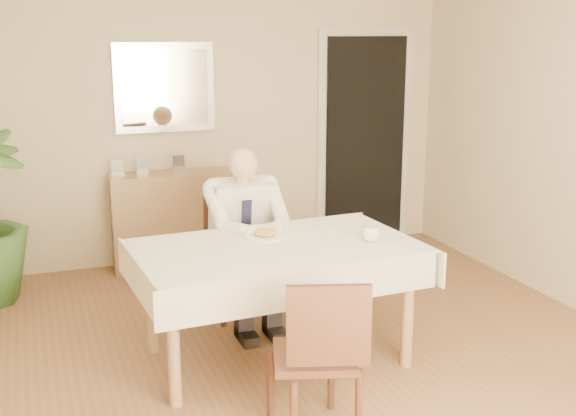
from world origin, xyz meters
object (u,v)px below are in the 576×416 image
object	(u,v)px
chair_far	(237,244)
chair_near	(320,350)
dining_table	(276,258)
seated_man	(248,230)
coffee_mug	(371,234)
sideboard	(173,220)

from	to	relation	value
chair_far	chair_near	distance (m)	1.82
chair_far	chair_near	size ratio (longest dim) A/B	1.05
dining_table	seated_man	world-z (taller)	seated_man
dining_table	seated_man	bearing A→B (deg)	86.27
chair_near	coffee_mug	distance (m)	1.11
coffee_mug	chair_near	bearing A→B (deg)	-129.58
dining_table	sideboard	bearing A→B (deg)	92.75
seated_man	chair_near	bearing A→B (deg)	-93.63
chair_near	dining_table	bearing A→B (deg)	101.38
dining_table	sideboard	size ratio (longest dim) A/B	1.70
chair_far	seated_man	xyz separation A→B (m)	(0.00, -0.29, 0.18)
dining_table	chair_far	bearing A→B (deg)	86.27
chair_near	chair_far	bearing A→B (deg)	104.23
chair_near	sideboard	xyz separation A→B (m)	(-0.14, 3.02, -0.06)
dining_table	coffee_mug	bearing A→B (deg)	-15.50
dining_table	chair_far	distance (m)	0.90
seated_man	coffee_mug	size ratio (longest dim) A/B	10.49
chair_far	sideboard	size ratio (longest dim) A/B	0.86
chair_near	seated_man	size ratio (longest dim) A/B	0.69
seated_man	chair_far	bearing A→B (deg)	90.00
chair_near	sideboard	bearing A→B (deg)	109.92
sideboard	chair_near	bearing A→B (deg)	-84.22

